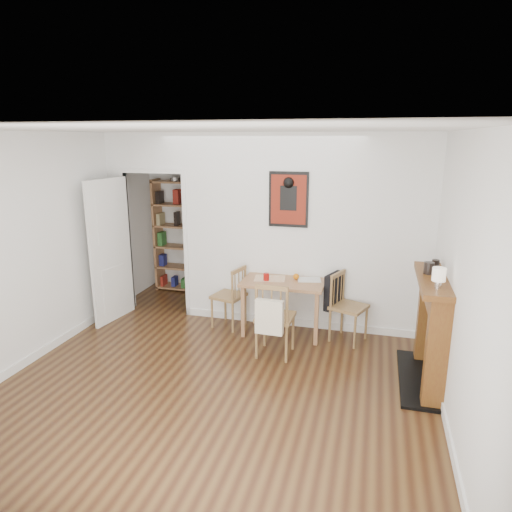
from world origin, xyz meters
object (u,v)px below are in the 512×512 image
(dining_table, at_px, (284,287))
(bookshelf, at_px, (178,237))
(chair_left, at_px, (229,297))
(fireplace, at_px, (433,327))
(red_glass, at_px, (266,277))
(orange_fruit, at_px, (296,276))
(ceramic_jar_b, at_px, (436,264))
(chair_right, at_px, (348,306))
(ceramic_jar_a, at_px, (429,268))
(mantel_lamp, at_px, (439,276))
(notebook, at_px, (309,280))
(chair_front, at_px, (275,318))

(dining_table, height_order, bookshelf, bookshelf)
(chair_left, distance_m, bookshelf, 1.91)
(fireplace, bearing_deg, dining_table, 154.16)
(red_glass, bearing_deg, orange_fruit, 22.67)
(ceramic_jar_b, bearing_deg, chair_right, 152.85)
(dining_table, xyz_separation_m, bookshelf, (-2.07, 1.30, 0.29))
(bookshelf, distance_m, fireplace, 4.40)
(chair_left, relative_size, ceramic_jar_a, 6.93)
(fireplace, bearing_deg, orange_fruit, 150.06)
(dining_table, height_order, ceramic_jar_b, ceramic_jar_b)
(orange_fruit, distance_m, ceramic_jar_b, 1.78)
(red_glass, bearing_deg, chair_left, 172.09)
(mantel_lamp, bearing_deg, notebook, 137.07)
(chair_front, relative_size, mantel_lamp, 4.68)
(red_glass, distance_m, mantel_lamp, 2.30)
(chair_front, relative_size, ceramic_jar_b, 9.49)
(dining_table, relative_size, ceramic_jar_a, 8.59)
(dining_table, height_order, chair_front, chair_front)
(chair_front, xyz_separation_m, ceramic_jar_b, (1.73, 0.16, 0.74))
(chair_right, bearing_deg, chair_left, 178.75)
(fireplace, bearing_deg, ceramic_jar_b, 88.68)
(dining_table, height_order, fireplace, fireplace)
(chair_right, xyz_separation_m, fireplace, (0.92, -0.82, 0.16))
(red_glass, xyz_separation_m, notebook, (0.54, 0.16, -0.04))
(chair_right, xyz_separation_m, ceramic_jar_a, (0.84, -0.70, 0.76))
(dining_table, bearing_deg, chair_right, -2.39)
(chair_right, relative_size, orange_fruit, 11.25)
(chair_right, height_order, notebook, chair_right)
(chair_front, bearing_deg, orange_fruit, 81.55)
(orange_fruit, distance_m, mantel_lamp, 2.09)
(bookshelf, bearing_deg, ceramic_jar_b, -25.27)
(chair_front, xyz_separation_m, orange_fruit, (0.11, 0.75, 0.29))
(dining_table, distance_m, red_glass, 0.27)
(chair_front, bearing_deg, red_glass, 113.09)
(chair_front, relative_size, fireplace, 0.74)
(dining_table, bearing_deg, chair_front, -87.02)
(chair_right, bearing_deg, mantel_lamp, -53.15)
(chair_left, distance_m, chair_right, 1.60)
(red_glass, height_order, orange_fruit, red_glass)
(notebook, relative_size, ceramic_jar_a, 2.39)
(chair_front, bearing_deg, fireplace, -5.92)
(chair_right, relative_size, fireplace, 0.71)
(notebook, distance_m, mantel_lamp, 1.98)
(fireplace, bearing_deg, red_glass, 158.59)
(chair_left, bearing_deg, bookshelf, 135.22)
(red_glass, distance_m, orange_fruit, 0.40)
(chair_front, bearing_deg, bookshelf, 136.94)
(red_glass, bearing_deg, bookshelf, 143.45)
(orange_fruit, bearing_deg, bookshelf, 151.16)
(fireplace, xyz_separation_m, notebook, (-1.44, 0.94, 0.12))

